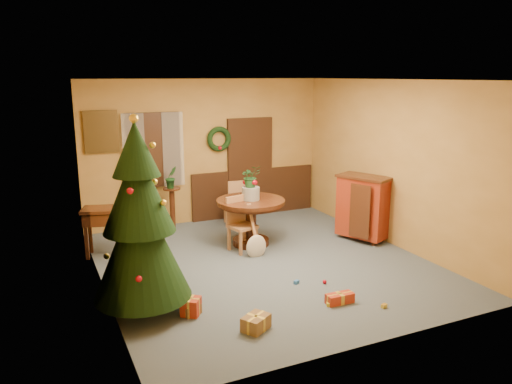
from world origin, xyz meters
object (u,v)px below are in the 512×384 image
dining_table (251,213)px  chair_near (240,222)px  christmas_tree (139,222)px  sideboard (363,206)px  writing_desk (112,219)px

dining_table → chair_near: chair_near is taller
chair_near → christmas_tree: size_ratio=0.37×
christmas_tree → sideboard: christmas_tree is taller
christmas_tree → dining_table: bearing=38.2°
dining_table → sideboard: size_ratio=1.01×
dining_table → sideboard: sideboard is taller
chair_near → christmas_tree: (-2.03, -1.65, 0.69)m
writing_desk → dining_table: bearing=-11.8°
writing_desk → sideboard: bearing=-14.2°
christmas_tree → writing_desk: bearing=90.3°
chair_near → christmas_tree: bearing=-140.8°
dining_table → chair_near: bearing=-149.8°
dining_table → christmas_tree: (-2.31, -1.82, 0.62)m
chair_near → writing_desk: 2.15m
sideboard → dining_table: bearing=163.1°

